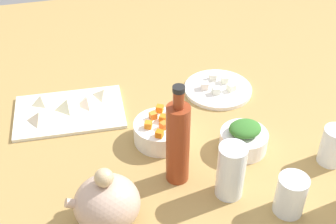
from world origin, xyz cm
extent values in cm
cube|color=#A17F46|center=(0.00, 0.00, 1.50)|extent=(190.00, 190.00, 3.00)
cube|color=silver|center=(26.34, -12.82, 3.50)|extent=(32.23, 21.98, 1.00)
cylinder|color=white|center=(-19.39, -12.91, 3.60)|extent=(20.98, 20.98, 1.20)
cylinder|color=white|center=(-16.86, 13.88, 5.63)|extent=(12.47, 12.47, 5.26)
cylinder|color=white|center=(3.35, 5.23, 5.86)|extent=(14.51, 14.51, 5.72)
ellipsoid|color=tan|center=(21.02, 29.32, 9.27)|extent=(14.43, 13.61, 12.53)
sphere|color=tan|center=(21.02, 29.32, 17.15)|extent=(4.04, 4.04, 4.04)
cylinder|color=tan|center=(27.15, 29.32, 10.83)|extent=(5.38, 2.00, 3.93)
cylinder|color=maroon|center=(2.73, 19.79, 13.83)|extent=(5.56, 5.56, 21.65)
cylinder|color=maroon|center=(2.73, 19.79, 26.80)|extent=(2.50, 2.50, 4.28)
cylinder|color=black|center=(2.73, 19.79, 29.54)|extent=(2.78, 2.78, 1.20)
cylinder|color=white|center=(-18.96, 35.94, 8.00)|extent=(6.83, 6.83, 10.00)
cylinder|color=white|center=(-7.77, 27.61, 10.14)|extent=(6.61, 6.61, 14.28)
cylinder|color=white|center=(-36.65, 23.87, 8.13)|extent=(6.46, 6.46, 10.26)
cube|color=orange|center=(-0.08, 2.02, 9.62)|extent=(2.36, 2.36, 1.80)
cube|color=orange|center=(0.35, 8.67, 9.62)|extent=(2.54, 2.54, 1.80)
cube|color=orange|center=(4.77, 2.52, 9.62)|extent=(2.17, 2.17, 1.80)
cube|color=orange|center=(4.88, 10.22, 9.62)|extent=(2.50, 2.50, 1.80)
cube|color=orange|center=(6.83, 5.99, 9.62)|extent=(2.37, 2.37, 1.80)
cube|color=orange|center=(-0.83, 5.22, 9.62)|extent=(2.00, 2.00, 1.80)
cube|color=orange|center=(2.33, 0.38, 9.62)|extent=(2.45, 2.45, 1.80)
cube|color=orange|center=(2.94, 7.21, 9.62)|extent=(2.43, 2.43, 1.80)
cube|color=orange|center=(2.44, 4.33, 9.62)|extent=(2.52, 2.52, 1.80)
ellipsoid|color=#347029|center=(-16.86, 13.88, 9.80)|extent=(9.54, 8.46, 3.08)
cube|color=white|center=(-15.13, -13.45, 5.30)|extent=(2.58, 2.58, 2.20)
cube|color=white|center=(-22.30, -15.14, 5.30)|extent=(2.60, 2.60, 2.20)
cube|color=silver|center=(-19.23, -17.59, 5.30)|extent=(2.64, 2.64, 2.20)
cube|color=white|center=(-17.62, -10.08, 5.30)|extent=(2.31, 2.31, 2.20)
cube|color=#E9EBCF|center=(-22.69, -10.40, 5.30)|extent=(2.80, 2.80, 2.20)
pyramid|color=beige|center=(20.85, -14.67, 5.11)|extent=(5.21, 5.76, 2.22)
pyramid|color=beige|center=(34.60, -10.21, 5.49)|extent=(6.93, 6.69, 2.98)
pyramid|color=beige|center=(26.59, -14.21, 5.56)|extent=(6.18, 6.16, 3.13)
pyramid|color=beige|center=(33.99, -18.61, 5.40)|extent=(5.73, 5.61, 2.81)
pyramid|color=beige|center=(15.34, -17.88, 5.05)|extent=(7.22, 7.13, 2.10)
camera|label=1|loc=(24.31, 94.70, 83.90)|focal=48.16mm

